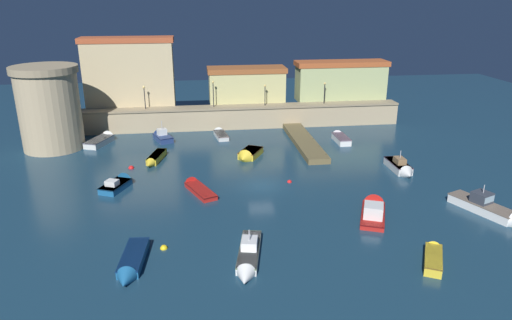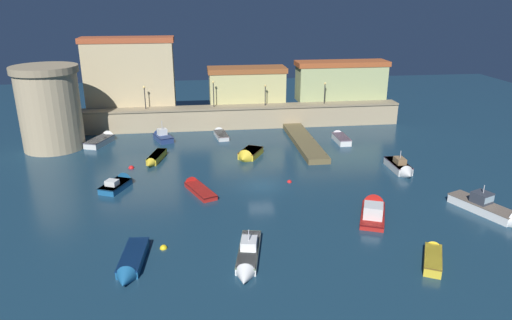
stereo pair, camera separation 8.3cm
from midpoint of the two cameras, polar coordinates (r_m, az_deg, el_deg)
ground_plane at (r=46.33m, az=0.70°, el=-3.16°), size 122.49×122.49×0.00m
quay_wall at (r=66.23m, az=-1.97°, el=5.31°), size 45.82×2.69×3.11m
old_town_backdrop at (r=68.11m, az=-3.45°, el=9.96°), size 43.59×4.41×9.57m
fortress_tower at (r=61.47m, az=-23.87°, el=5.88°), size 7.67×7.67×10.06m
pier_dock at (r=59.32m, az=5.95°, el=2.25°), size 2.57×15.33×0.70m
quay_lamp_0 at (r=65.48m, az=-13.42°, el=7.91°), size 0.32×0.32×3.15m
quay_lamp_1 at (r=65.13m, az=-5.19°, el=8.55°), size 0.32×0.32×3.63m
quay_lamp_2 at (r=65.88m, az=1.18°, el=8.40°), size 0.32×0.32×2.95m
quay_lamp_3 at (r=67.68m, az=8.44°, el=8.54°), size 0.32×0.32×3.05m
moored_boat_0 at (r=44.89m, az=26.88°, el=-5.44°), size 4.36×7.28×2.86m
moored_boat_1 at (r=62.11m, az=-11.43°, el=2.89°), size 3.12×4.55×3.07m
moored_boat_2 at (r=36.16m, az=20.87°, el=-10.85°), size 3.13×4.57×1.08m
moored_boat_3 at (r=47.88m, az=-16.30°, el=-2.73°), size 3.30×4.61×1.65m
moored_boat_4 at (r=45.81m, az=-7.32°, el=-3.26°), size 3.56×5.93×1.34m
moored_boat_5 at (r=34.07m, az=-15.02°, el=-12.24°), size 1.93×5.94×1.40m
moored_boat_6 at (r=33.63m, az=-0.95°, el=-11.84°), size 2.73×6.90×2.49m
moored_boat_7 at (r=53.97m, az=-12.21°, el=0.17°), size 2.40×5.40×1.10m
moored_boat_8 at (r=53.87m, az=-0.90°, el=0.64°), size 3.70×4.68×1.79m
moored_boat_9 at (r=41.83m, az=14.19°, el=-5.79°), size 4.17×6.59×2.22m
moored_boat_10 at (r=61.38m, az=10.24°, el=2.73°), size 1.48×4.92×1.38m
moored_boat_11 at (r=62.59m, az=-4.36°, el=3.23°), size 1.96×4.94×1.27m
moored_boat_12 at (r=52.02m, az=17.33°, el=-0.89°), size 1.64×5.23×2.59m
moored_boat_13 at (r=62.82m, az=-18.10°, el=2.42°), size 3.68×5.89×1.67m
mooring_buoy_0 at (r=52.67m, az=-14.94°, el=-0.98°), size 0.61×0.61×0.61m
mooring_buoy_1 at (r=47.30m, az=4.15°, el=-2.72°), size 0.47×0.47×0.47m
mooring_buoy_2 at (r=36.14m, az=-11.16°, el=-10.55°), size 0.56×0.56×0.56m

